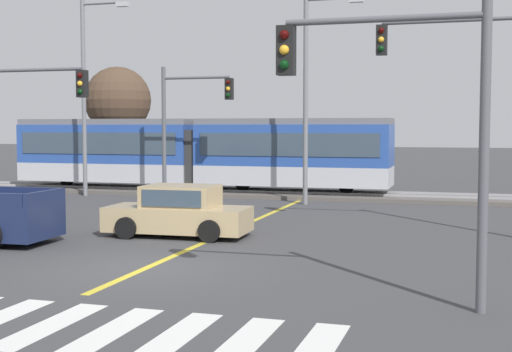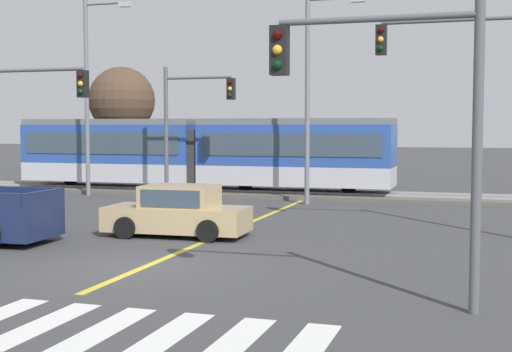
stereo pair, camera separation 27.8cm
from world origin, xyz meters
name	(u,v)px [view 1 (the left image)]	position (x,y,z in m)	size (l,w,h in m)	color
ground_plane	(145,269)	(0.00, 0.00, 0.00)	(200.00, 200.00, 0.00)	#3D3D3F
track_bed	(309,195)	(0.00, 17.52, 0.09)	(120.00, 4.00, 0.18)	#56514C
rail_near	(306,193)	(0.00, 16.80, 0.23)	(120.00, 0.08, 0.10)	#939399
rail_far	(312,190)	(0.00, 18.24, 0.23)	(120.00, 0.08, 0.10)	#939399
light_rail_tram	(198,151)	(-5.49, 17.52, 2.05)	(18.50, 2.64, 3.43)	#B7BAC1
crosswalk_stripe_5	(51,325)	(0.55, -4.69, 0.00)	(0.56, 2.80, 0.01)	silver
crosswalk_stripe_6	(111,331)	(1.65, -4.70, 0.00)	(0.56, 2.80, 0.01)	silver
crosswalk_stripe_7	(176,337)	(2.75, -4.70, 0.00)	(0.56, 2.80, 0.01)	silver
crosswalk_stripe_8	(243,343)	(3.85, -4.71, 0.00)	(0.56, 2.80, 0.01)	silver
crosswalk_stripe_9	(316,350)	(4.95, -4.72, 0.00)	(0.56, 2.80, 0.01)	silver
lane_centre_line	(234,230)	(0.00, 6.42, 0.00)	(0.20, 18.21, 0.01)	gold
sedan_crossing	(178,213)	(-1.13, 4.66, 0.70)	(4.26, 2.03, 1.52)	tan
traffic_light_far_left	(187,114)	(-4.59, 13.92, 3.79)	(3.25, 0.38, 5.81)	#515459
traffic_light_near_right	(408,99)	(5.98, -1.87, 3.71)	(3.75, 0.38, 5.68)	#515459
traffic_light_mid_right	(472,84)	(7.10, 7.20, 4.47)	(4.25, 0.38, 6.73)	#515459
traffic_light_mid_left	(18,112)	(-7.81, 6.48, 3.75)	(4.25, 0.38, 5.64)	#515459
street_lamp_west	(88,85)	(-9.88, 14.84, 5.14)	(2.42, 0.28, 9.04)	slate
street_lamp_centre	(311,86)	(0.79, 14.20, 4.91)	(2.44, 0.28, 8.61)	slate
bare_tree_far_west	(118,100)	(-12.87, 23.51, 4.78)	(3.93, 3.93, 6.76)	brown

